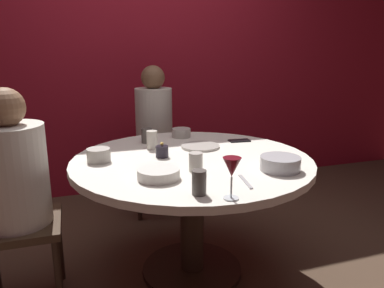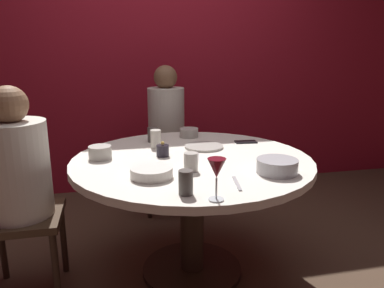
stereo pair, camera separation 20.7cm
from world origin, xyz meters
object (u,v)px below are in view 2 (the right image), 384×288
Objects in this scene: bowl_salad_center at (189,133)px; bowl_small_white at (100,152)px; seated_diner_left at (17,171)px; cup_by_left_diner at (153,135)px; dinner_plate at (204,147)px; candle_holder at (163,150)px; wine_glass at (217,170)px; cup_center_front at (156,139)px; cup_near_candle at (191,162)px; seated_diner_back at (166,123)px; dining_table at (192,182)px; cup_by_right_diner at (186,182)px; bowl_serving_large at (277,166)px; bowl_sauce_side at (152,172)px; cell_phone at (246,142)px.

bowl_salad_center is 0.72m from bowl_small_white.
seated_diner_left is 0.43m from bowl_small_white.
cup_by_left_diner reaches higher than bowl_salad_center.
dinner_plate is 2.48× the size of cup_by_left_diner.
bowl_salad_center is at bearing 60.68° from candle_holder.
wine_glass is (0.89, -0.61, 0.14)m from seated_diner_left.
cup_center_front is (-0.29, 0.06, 0.05)m from dinner_plate.
bowl_small_white is 0.55m from cup_near_candle.
wine_glass is at bearing -1.27° from seated_diner_back.
candle_holder is at bearing 108.68° from cup_near_candle.
cup_center_front reaches higher than dining_table.
cup_by_right_diner is at bearing -109.98° from dinner_plate.
seated_diner_back is 11.29× the size of cup_by_right_diner.
candle_holder is 0.36× the size of dinner_plate.
cup_by_left_diner is at bearing 91.77° from cup_by_right_diner.
cup_center_front reaches higher than cup_by_left_diner.
bowl_serving_large reaches higher than dinner_plate.
dinner_plate is at bearing 58.78° from dining_table.
bowl_small_white is at bearing 12.18° from seated_diner_left.
candle_holder is 0.31m from dinner_plate.
bowl_sauce_side reaches higher than dinner_plate.
bowl_small_white is 0.71m from cup_by_right_diner.
cell_phone is at bearing 13.03° from dinner_plate.
cup_by_left_diner reaches higher than bowl_serving_large.
cell_phone is (0.58, 0.20, -0.03)m from candle_holder.
candle_holder is (0.77, 0.07, 0.05)m from seated_diner_left.
cell_phone is 0.87m from bowl_sauce_side.
cup_near_candle reaches higher than bowl_sauce_side.
dining_table is 0.37m from cup_center_front.
cell_phone is at bearing 32.48° from dining_table.
wine_glass is 0.87× the size of bowl_sauce_side.
bowl_salad_center is 1.22× the size of cup_by_right_diner.
wine_glass reaches higher than cup_by_left_diner.
dining_table is at bearing 47.07° from bowl_sauce_side.
cup_near_candle is at bearing 163.57° from bowl_serving_large.
cup_near_candle is (-0.06, -0.23, 0.19)m from dining_table.
bowl_serving_large is at bearing -27.19° from bowl_small_white.
dining_table is at bearing 86.72° from wine_glass.
cup_center_front is at bearing -84.19° from cell_phone.
candle_holder is 0.35m from cup_by_left_diner.
seated_diner_left is at bearing 157.18° from bowl_sauce_side.
bowl_salad_center is 0.28m from cup_by_left_diner.
cup_by_right_diner is 0.79m from cup_center_front.
dinner_plate is 0.64m from bowl_small_white.
cup_by_left_diner is at bearing 44.64° from bowl_small_white.
bowl_salad_center reaches higher than dinner_plate.
cup_near_candle is at bearing 93.22° from wine_glass.
seated_diner_left is 11.88× the size of cup_by_left_diner.
cup_by_right_diner is at bearing -88.23° from cup_by_left_diner.
cell_phone is 0.41m from bowl_salad_center.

